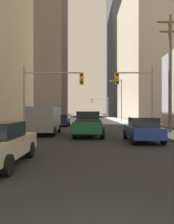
{
  "coord_description": "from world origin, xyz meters",
  "views": [
    {
      "loc": [
        -0.13,
        -2.38,
        1.89
      ],
      "look_at": [
        0.0,
        27.0,
        1.83
      ],
      "focal_mm": 36.37,
      "sensor_mm": 36.0,
      "label": 1
    }
  ],
  "objects_px": {
    "traffic_signal_near_right": "(135,88)",
    "traffic_signal_far_right": "(100,104)",
    "traffic_signal_near_left": "(50,87)",
    "cargo_van_grey": "(44,119)",
    "sedan_navy": "(61,120)",
    "sedan_black": "(87,118)",
    "pickup_truck_green": "(87,124)",
    "sedan_blue": "(142,129)"
  },
  "relations": [
    {
      "from": "traffic_signal_near_right",
      "to": "traffic_signal_far_right",
      "type": "xyz_separation_m",
      "value": [
        -0.62,
        43.57,
        0.06
      ]
    },
    {
      "from": "traffic_signal_near_left",
      "to": "traffic_signal_far_right",
      "type": "xyz_separation_m",
      "value": [
        7.12,
        43.57,
        -0.03
      ]
    },
    {
      "from": "cargo_van_grey",
      "to": "traffic_signal_near_right",
      "type": "relative_size",
      "value": 0.87
    },
    {
      "from": "sedan_navy",
      "to": "traffic_signal_near_left",
      "type": "relative_size",
      "value": 0.71
    },
    {
      "from": "sedan_black",
      "to": "traffic_signal_near_left",
      "type": "bearing_deg",
      "value": -100.1
    },
    {
      "from": "pickup_truck_green",
      "to": "sedan_blue",
      "type": "xyz_separation_m",
      "value": [
        3.39,
        -3.4,
        -0.16
      ]
    },
    {
      "from": "pickup_truck_green",
      "to": "traffic_signal_far_right",
      "type": "relative_size",
      "value": 0.91
    },
    {
      "from": "sedan_blue",
      "to": "sedan_navy",
      "type": "bearing_deg",
      "value": 114.15
    },
    {
      "from": "sedan_blue",
      "to": "traffic_signal_far_right",
      "type": "bearing_deg",
      "value": 89.6
    },
    {
      "from": "cargo_van_grey",
      "to": "traffic_signal_near_left",
      "type": "xyz_separation_m",
      "value": [
        0.19,
        1.73,
        2.83
      ]
    },
    {
      "from": "pickup_truck_green",
      "to": "traffic_signal_far_right",
      "type": "height_order",
      "value": "traffic_signal_far_right"
    },
    {
      "from": "cargo_van_grey",
      "to": "sedan_blue",
      "type": "bearing_deg",
      "value": -33.29
    },
    {
      "from": "sedan_black",
      "to": "pickup_truck_green",
      "type": "bearing_deg",
      "value": -90.41
    },
    {
      "from": "traffic_signal_near_right",
      "to": "traffic_signal_near_left",
      "type": "bearing_deg",
      "value": 179.99
    },
    {
      "from": "cargo_van_grey",
      "to": "traffic_signal_far_right",
      "type": "relative_size",
      "value": 0.87
    },
    {
      "from": "cargo_van_grey",
      "to": "sedan_black",
      "type": "bearing_deg",
      "value": 80.2
    },
    {
      "from": "sedan_black",
      "to": "traffic_signal_far_right",
      "type": "relative_size",
      "value": 0.7
    },
    {
      "from": "sedan_black",
      "to": "traffic_signal_near_right",
      "type": "relative_size",
      "value": 0.7
    },
    {
      "from": "traffic_signal_near_right",
      "to": "traffic_signal_far_right",
      "type": "relative_size",
      "value": 1.0
    },
    {
      "from": "sedan_blue",
      "to": "sedan_black",
      "type": "bearing_deg",
      "value": 97.04
    },
    {
      "from": "traffic_signal_near_left",
      "to": "traffic_signal_near_right",
      "type": "bearing_deg",
      "value": -0.01
    },
    {
      "from": "cargo_van_grey",
      "to": "sedan_navy",
      "type": "distance_m",
      "value": 10.57
    },
    {
      "from": "sedan_black",
      "to": "traffic_signal_near_left",
      "type": "xyz_separation_m",
      "value": [
        -3.54,
        -19.88,
        3.35
      ]
    },
    {
      "from": "sedan_navy",
      "to": "traffic_signal_far_right",
      "type": "relative_size",
      "value": 0.71
    },
    {
      "from": "cargo_van_grey",
      "to": "traffic_signal_far_right",
      "type": "xyz_separation_m",
      "value": [
        7.31,
        45.3,
        2.8
      ]
    },
    {
      "from": "pickup_truck_green",
      "to": "traffic_signal_near_left",
      "type": "xyz_separation_m",
      "value": [
        -3.38,
        2.91,
        3.19
      ]
    },
    {
      "from": "cargo_van_grey",
      "to": "sedan_blue",
      "type": "distance_m",
      "value": 8.35
    },
    {
      "from": "sedan_black",
      "to": "traffic_signal_near_left",
      "type": "distance_m",
      "value": 20.47
    },
    {
      "from": "sedan_blue",
      "to": "sedan_black",
      "type": "relative_size",
      "value": 1.01
    },
    {
      "from": "sedan_black",
      "to": "sedan_navy",
      "type": "bearing_deg",
      "value": -107.8
    },
    {
      "from": "sedan_black",
      "to": "traffic_signal_far_right",
      "type": "xyz_separation_m",
      "value": [
        3.58,
        23.69,
        3.32
      ]
    },
    {
      "from": "sedan_black",
      "to": "traffic_signal_far_right",
      "type": "distance_m",
      "value": 24.19
    },
    {
      "from": "pickup_truck_green",
      "to": "cargo_van_grey",
      "type": "distance_m",
      "value": 3.78
    },
    {
      "from": "pickup_truck_green",
      "to": "traffic_signal_near_right",
      "type": "distance_m",
      "value": 6.08
    },
    {
      "from": "pickup_truck_green",
      "to": "sedan_black",
      "type": "bearing_deg",
      "value": 89.59
    },
    {
      "from": "pickup_truck_green",
      "to": "sedan_navy",
      "type": "xyz_separation_m",
      "value": [
        -3.39,
        11.73,
        -0.16
      ]
    },
    {
      "from": "sedan_navy",
      "to": "sedan_black",
      "type": "height_order",
      "value": "same"
    },
    {
      "from": "pickup_truck_green",
      "to": "traffic_signal_near_right",
      "type": "bearing_deg",
      "value": 33.69
    },
    {
      "from": "cargo_van_grey",
      "to": "traffic_signal_near_left",
      "type": "bearing_deg",
      "value": 83.72
    },
    {
      "from": "sedan_blue",
      "to": "sedan_navy",
      "type": "distance_m",
      "value": 16.58
    },
    {
      "from": "pickup_truck_green",
      "to": "traffic_signal_near_right",
      "type": "relative_size",
      "value": 0.91
    },
    {
      "from": "sedan_navy",
      "to": "traffic_signal_near_right",
      "type": "distance_m",
      "value": 12.19
    }
  ]
}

